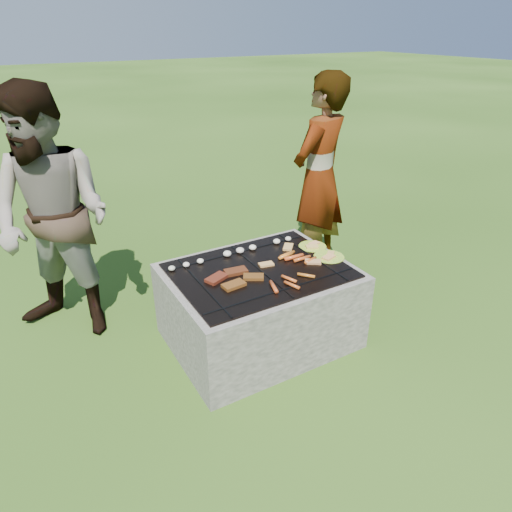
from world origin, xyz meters
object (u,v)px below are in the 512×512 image
(cook, at_px, (319,178))
(bystander, at_px, (53,219))
(fire_pit, at_px, (259,308))
(plate_far, at_px, (313,247))
(plate_near, at_px, (329,257))

(cook, bearing_deg, bystander, -25.77)
(fire_pit, xyz_separation_m, cook, (1.08, 0.75, 0.64))
(fire_pit, relative_size, plate_far, 4.67)
(fire_pit, height_order, cook, cook)
(plate_far, relative_size, plate_near, 0.92)
(plate_near, bearing_deg, fire_pit, 170.76)
(plate_near, height_order, cook, cook)
(plate_far, bearing_deg, bystander, 156.93)
(plate_near, bearing_deg, cook, 58.42)
(fire_pit, bearing_deg, bystander, 144.10)
(fire_pit, xyz_separation_m, plate_near, (0.56, -0.09, 0.33))
(fire_pit, xyz_separation_m, plate_far, (0.56, 0.12, 0.33))
(fire_pit, distance_m, plate_far, 0.66)
(bystander, bearing_deg, fire_pit, 9.49)
(fire_pit, distance_m, cook, 1.46)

